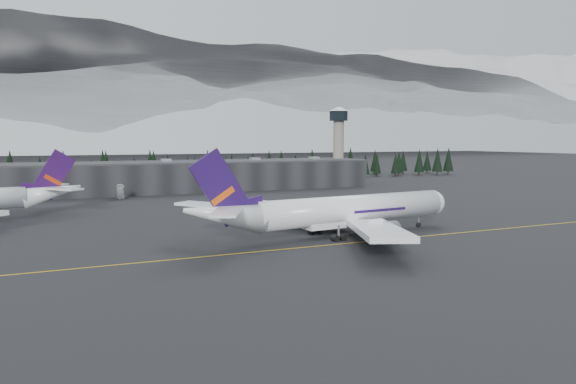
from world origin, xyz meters
name	(u,v)px	position (x,y,z in m)	size (l,w,h in m)	color
ground	(326,243)	(0.00, 0.00, 0.00)	(1400.00, 1400.00, 0.00)	black
taxiline	(331,245)	(0.00, -2.00, 0.01)	(400.00, 0.40, 0.02)	gold
terminal	(190,176)	(0.00, 125.00, 6.30)	(160.00, 30.00, 12.60)	black
control_tower	(339,136)	(75.00, 128.00, 23.41)	(10.00, 10.00, 37.70)	gray
treeline	(173,169)	(0.00, 162.00, 7.50)	(360.00, 20.00, 15.00)	black
mountain_ridge	(89,151)	(0.00, 1000.00, 0.00)	(4400.00, 900.00, 420.00)	white
jet_main	(332,212)	(4.60, 6.07, 5.68)	(68.49, 62.99, 20.15)	white
gse_vehicle_a	(121,197)	(-31.27, 100.83, 0.80)	(2.65, 5.74, 1.60)	silver
gse_vehicle_b	(214,194)	(3.43, 98.78, 0.79)	(1.86, 4.62, 1.58)	silver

